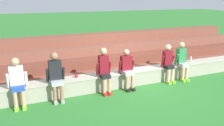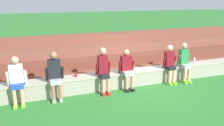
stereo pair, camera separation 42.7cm
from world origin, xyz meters
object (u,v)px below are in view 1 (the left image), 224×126
object	(u,v)px
plastic_cup_right_end	(76,76)
person_right_of_center	(127,68)
person_center	(104,69)
person_rightmost_edge	(182,60)
person_far_right	(168,62)
person_far_left	(17,81)
person_left_of_center	(56,75)
water_bottle_near_left	(191,59)

from	to	relation	value
plastic_cup_right_end	person_right_of_center	bearing A→B (deg)	-9.98
person_center	person_rightmost_edge	size ratio (longest dim) A/B	1.04
person_far_right	person_rightmost_edge	bearing A→B (deg)	0.59
person_rightmost_edge	person_far_left	bearing A→B (deg)	-179.86
person_center	person_far_right	xyz separation A→B (m)	(2.47, 0.02, -0.05)
person_left_of_center	person_center	bearing A→B (deg)	-0.96
person_center	person_rightmost_edge	bearing A→B (deg)	0.52
water_bottle_near_left	person_far_right	bearing A→B (deg)	-167.22
person_far_left	person_left_of_center	distance (m)	1.05
person_left_of_center	person_rightmost_edge	xyz separation A→B (m)	(4.60, 0.00, -0.04)
person_far_right	water_bottle_near_left	xyz separation A→B (m)	(1.29, 0.29, -0.10)
person_right_of_center	person_rightmost_edge	world-z (taller)	person_rightmost_edge
person_left_of_center	person_center	size ratio (longest dim) A/B	0.99
person_far_left	person_rightmost_edge	world-z (taller)	same
person_right_of_center	water_bottle_near_left	world-z (taller)	person_right_of_center
person_far_right	person_rightmost_edge	distance (m)	0.61
person_rightmost_edge	person_right_of_center	bearing A→B (deg)	-179.60
person_rightmost_edge	person_left_of_center	bearing A→B (deg)	-179.97
person_far_right	person_far_left	bearing A→B (deg)	-179.91
water_bottle_near_left	plastic_cup_right_end	world-z (taller)	water_bottle_near_left
plastic_cup_right_end	person_rightmost_edge	bearing A→B (deg)	-4.02
person_left_of_center	person_center	xyz separation A→B (m)	(1.51, -0.03, -0.00)
person_right_of_center	plastic_cup_right_end	distance (m)	1.69
person_far_left	person_rightmost_edge	bearing A→B (deg)	0.14
person_right_of_center	person_rightmost_edge	distance (m)	2.27
person_far_right	plastic_cup_right_end	world-z (taller)	person_far_right
person_left_of_center	water_bottle_near_left	distance (m)	5.28
person_center	water_bottle_near_left	size ratio (longest dim) A/B	6.52
person_far_left	plastic_cup_right_end	bearing A→B (deg)	9.54
person_center	person_far_left	bearing A→B (deg)	179.70
person_far_left	person_left_of_center	xyz separation A→B (m)	(1.05, 0.01, 0.02)
person_center	plastic_cup_right_end	distance (m)	0.92
person_far_left	plastic_cup_right_end	world-z (taller)	person_far_left
person_right_of_center	person_center	bearing A→B (deg)	-179.15
person_far_left	person_far_right	world-z (taller)	person_far_left
person_far_left	person_rightmost_edge	xyz separation A→B (m)	(5.66, 0.01, -0.01)
person_rightmost_edge	water_bottle_near_left	world-z (taller)	person_rightmost_edge
water_bottle_near_left	plastic_cup_right_end	distance (m)	4.60
person_left_of_center	person_right_of_center	xyz separation A→B (m)	(2.33, -0.01, -0.07)
person_right_of_center	person_far_right	xyz separation A→B (m)	(1.65, 0.01, 0.02)
person_center	plastic_cup_right_end	xyz separation A→B (m)	(-0.84, 0.30, -0.20)
person_far_left	person_center	xyz separation A→B (m)	(2.57, -0.01, 0.02)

